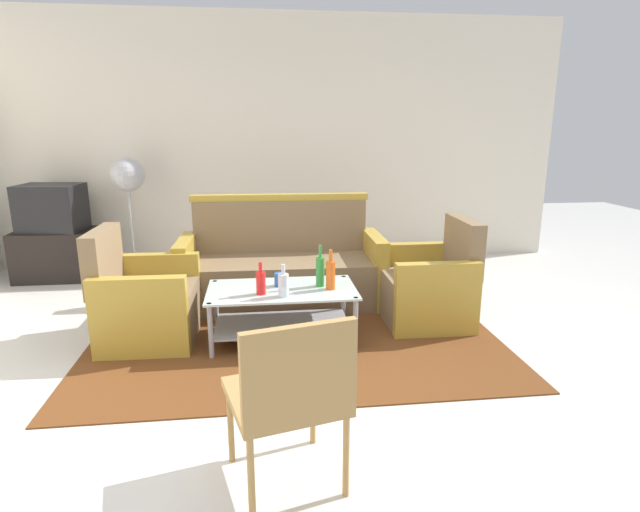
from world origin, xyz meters
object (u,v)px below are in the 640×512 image
object	(u,v)px
television	(52,208)
bottle_green	(320,271)
armchair_right	(428,288)
coffee_table	(282,306)
bottle_red	(261,282)
bottle_orange	(331,274)
tv_stand	(58,255)
bottle_clear	(283,284)
cup	(280,279)
armchair_left	(145,304)
pedestal_fan	(128,182)
couch	(282,270)
wicker_chair	(291,391)

from	to	relation	value
television	bottle_green	bearing A→B (deg)	150.04
armchair_right	bottle_green	bearing A→B (deg)	104.59
coffee_table	television	distance (m)	3.02
coffee_table	bottle_green	world-z (taller)	bottle_green
bottle_red	television	distance (m)	2.95
bottle_orange	tv_stand	distance (m)	3.30
bottle_orange	bottle_clear	bearing A→B (deg)	-160.42
bottle_red	cup	size ratio (longest dim) A/B	2.36
bottle_orange	bottle_green	xyz separation A→B (m)	(-0.07, 0.08, 0.01)
armchair_right	bottle_red	world-z (taller)	armchair_right
armchair_left	cup	world-z (taller)	armchair_left
coffee_table	bottle_red	bearing A→B (deg)	-145.97
coffee_table	bottle_orange	world-z (taller)	bottle_orange
bottle_clear	bottle_green	size ratio (longest dim) A/B	0.74
pedestal_fan	television	bearing A→B (deg)	-176.50
couch	armchair_left	world-z (taller)	couch
wicker_chair	bottle_orange	bearing A→B (deg)	62.07
armchair_left	wicker_chair	xyz separation A→B (m)	(0.98, -1.80, 0.21)
bottle_red	bottle_green	size ratio (longest dim) A/B	0.74
tv_stand	television	world-z (taller)	television
armchair_right	bottle_red	xyz separation A→B (m)	(-1.37, -0.36, 0.21)
couch	tv_stand	xyz separation A→B (m)	(-2.32, 1.07, -0.06)
wicker_chair	bottle_clear	bearing A→B (deg)	74.23
bottle_clear	bottle_orange	world-z (taller)	bottle_orange
armchair_left	bottle_clear	world-z (taller)	armchair_left
coffee_table	pedestal_fan	size ratio (longest dim) A/B	0.87
wicker_chair	coffee_table	bearing A→B (deg)	74.57
coffee_table	tv_stand	bearing A→B (deg)	139.89
armchair_left	bottle_green	world-z (taller)	armchair_left
bottle_clear	tv_stand	distance (m)	3.11
bottle_clear	armchair_right	bearing A→B (deg)	19.60
armchair_right	television	world-z (taller)	television
bottle_green	armchair_right	bearing A→B (deg)	13.63
bottle_orange	wicker_chair	xyz separation A→B (m)	(-0.40, -1.61, -0.03)
bottle_red	cup	bearing A→B (deg)	51.54
tv_stand	armchair_right	bearing A→B (deg)	-25.40
armchair_left	wicker_chair	size ratio (longest dim) A/B	1.01
bottle_clear	pedestal_fan	world-z (taller)	pedestal_fan
bottle_green	pedestal_fan	size ratio (longest dim) A/B	0.25
tv_stand	bottle_green	bearing A→B (deg)	-36.28
tv_stand	pedestal_fan	world-z (taller)	pedestal_fan
television	couch	bearing A→B (deg)	161.56
bottle_orange	television	xyz separation A→B (m)	(-2.64, 1.97, 0.24)
television	cup	bearing A→B (deg)	147.20
couch	armchair_right	bearing A→B (deg)	154.44
bottle_clear	bottle_red	bearing A→B (deg)	155.76
cup	bottle_red	bearing A→B (deg)	-128.46
armchair_left	pedestal_fan	distance (m)	2.03
armchair_right	bottle_clear	distance (m)	1.31
couch	bottle_orange	distance (m)	0.98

